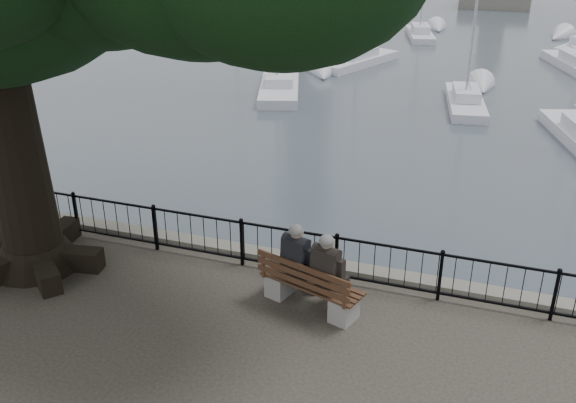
% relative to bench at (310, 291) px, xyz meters
% --- Properties ---
extents(harbor, '(260.00, 260.00, 1.20)m').
position_rel_bench_xyz_m(harbor, '(-0.78, 1.54, -0.87)').
color(harbor, '#65635B').
rests_on(harbor, ground).
extents(railing, '(22.06, 0.06, 1.00)m').
position_rel_bench_xyz_m(railing, '(-0.78, 1.04, 0.19)').
color(railing, black).
rests_on(railing, ground).
extents(bench, '(2.07, 1.14, 1.05)m').
position_rel_bench_xyz_m(bench, '(0.00, 0.00, 0.00)').
color(bench, gray).
rests_on(bench, ground).
extents(person_left, '(0.64, 0.90, 1.66)m').
position_rel_bench_xyz_m(person_left, '(-0.24, 0.19, 0.40)').
color(person_left, black).
rests_on(person_left, ground).
extents(person_right, '(0.64, 0.90, 1.66)m').
position_rel_bench_xyz_m(person_right, '(0.38, 0.00, 0.40)').
color(person_right, black).
rests_on(person_right, ground).
extents(sailboat_a, '(3.42, 6.27, 11.18)m').
position_rel_bench_xyz_m(sailboat_a, '(-6.81, 17.42, -1.05)').
color(sailboat_a, silver).
rests_on(sailboat_a, ground).
extents(sailboat_b, '(3.52, 5.71, 11.25)m').
position_rel_bench_xyz_m(sailboat_b, '(-4.65, 23.76, -1.04)').
color(sailboat_b, silver).
rests_on(sailboat_b, ground).
extents(sailboat_e, '(2.82, 5.08, 12.05)m').
position_rel_bench_xyz_m(sailboat_e, '(-14.40, 30.36, -1.00)').
color(sailboat_e, silver).
rests_on(sailboat_e, ground).
extents(sailboat_f, '(2.62, 5.23, 10.41)m').
position_rel_bench_xyz_m(sailboat_f, '(-2.66, 32.48, -1.05)').
color(sailboat_f, silver).
rests_on(sailboat_f, ground).
extents(sailboat_h, '(3.13, 5.44, 11.36)m').
position_rel_bench_xyz_m(sailboat_h, '(-8.63, 36.40, -1.03)').
color(sailboat_h, silver).
rests_on(sailboat_h, ground).
extents(sailboat_i, '(2.21, 5.22, 9.87)m').
position_rel_bench_xyz_m(sailboat_i, '(1.41, 17.72, -1.06)').
color(sailboat_i, silver).
rests_on(sailboat_i, ground).
extents(sailboat_j, '(2.90, 5.91, 12.13)m').
position_rel_bench_xyz_m(sailboat_j, '(-10.87, 35.02, -1.02)').
color(sailboat_j, silver).
rests_on(sailboat_j, ground).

